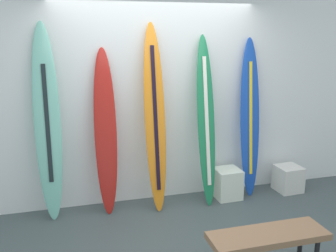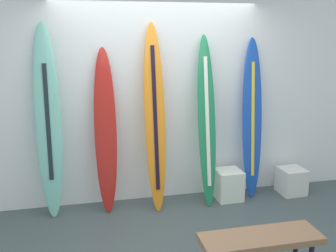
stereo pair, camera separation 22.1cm
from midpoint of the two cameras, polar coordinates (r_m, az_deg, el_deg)
The scene contains 10 objects.
ground at distance 4.08m, azimuth 3.49°, elevation -17.93°, with size 8.00×8.00×0.04m, color #424F50.
wall_back at distance 4.78m, azimuth -0.54°, elevation 5.17°, with size 7.20×0.20×2.80m, color white.
surfboard_seafoam at distance 4.47m, azimuth -16.55°, elevation 0.39°, with size 0.30×0.33×2.28m.
surfboard_crimson at distance 4.49m, azimuth -8.17°, elevation -0.88°, with size 0.28×0.36×1.99m.
surfboard_sunset at distance 4.48m, azimuth -0.62°, elevation 1.16°, with size 0.26×0.44×2.28m.
surfboard_emerald at distance 4.66m, azimuth 7.32°, elevation 0.63°, with size 0.23×0.44×2.13m.
surfboard_cobalt at distance 4.98m, azimuth 14.01°, elevation 0.96°, with size 0.28×0.32×2.09m.
display_block_left at distance 5.44m, azimuth 19.53°, elevation -7.95°, with size 0.34×0.34×0.35m.
display_block_center at distance 5.04m, azimuth 10.50°, elevation -8.83°, with size 0.34×0.34×0.40m.
bench at distance 3.51m, azimuth 15.84°, elevation -16.64°, with size 1.07×0.34×0.43m.
Camera 2 is at (-0.87, -3.35, 2.14)m, focal length 39.75 mm.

